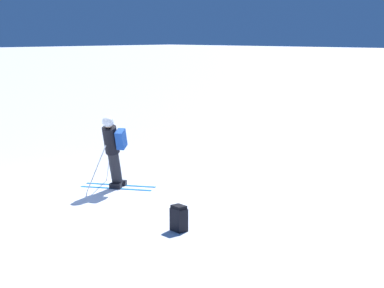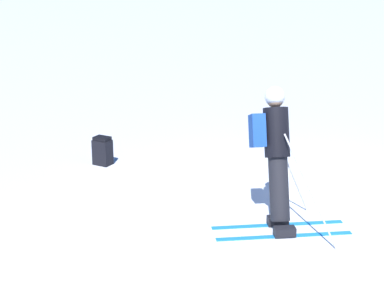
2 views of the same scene
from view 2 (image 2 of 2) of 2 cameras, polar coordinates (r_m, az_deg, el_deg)
name	(u,v)px [view 2 (image 2 of 2)]	position (r m, az deg, el deg)	size (l,w,h in m)	color
ground_plane	(295,210)	(9.37, 9.12, -5.81)	(300.00, 300.00, 0.00)	white
skier	(275,149)	(8.62, 7.42, -0.41)	(1.48, 1.79, 1.88)	#1E7AC6
spare_backpack	(103,151)	(11.19, -7.96, -0.62)	(0.25, 0.32, 0.50)	black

